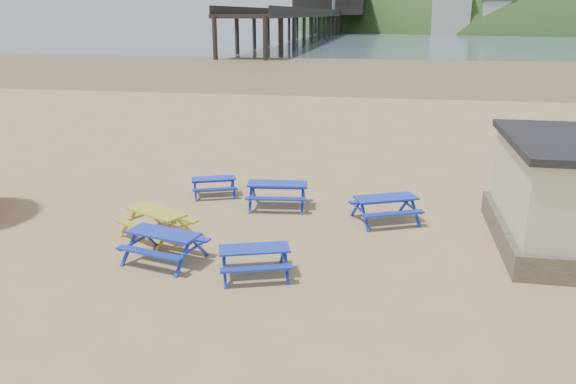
# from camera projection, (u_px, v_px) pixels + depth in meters

# --- Properties ---
(ground) EXTENTS (400.00, 400.00, 0.00)m
(ground) POSITION_uv_depth(u_px,v_px,m) (261.00, 238.00, 16.68)
(ground) COLOR tan
(ground) RESTS_ON ground
(wet_sand) EXTENTS (400.00, 400.00, 0.00)m
(wet_sand) POSITION_uv_depth(u_px,v_px,m) (362.00, 68.00, 68.23)
(wet_sand) COLOR brown
(wet_sand) RESTS_ON ground
(sea) EXTENTS (400.00, 400.00, 0.00)m
(sea) POSITION_uv_depth(u_px,v_px,m) (382.00, 35.00, 176.04)
(sea) COLOR #4C5F6D
(sea) RESTS_ON ground
(picnic_table_blue_a) EXTENTS (1.94, 1.77, 0.66)m
(picnic_table_blue_a) POSITION_uv_depth(u_px,v_px,m) (214.00, 187.00, 20.51)
(picnic_table_blue_a) COLOR #1F13AA
(picnic_table_blue_a) RESTS_ON ground
(picnic_table_blue_b) EXTENTS (2.20, 1.85, 0.85)m
(picnic_table_blue_b) POSITION_uv_depth(u_px,v_px,m) (277.00, 195.00, 19.27)
(picnic_table_blue_b) COLOR #1F13AA
(picnic_table_blue_b) RESTS_ON ground
(picnic_table_blue_c) EXTENTS (2.43, 2.24, 0.82)m
(picnic_table_blue_c) POSITION_uv_depth(u_px,v_px,m) (385.00, 209.00, 17.90)
(picnic_table_blue_c) COLOR #1F13AA
(picnic_table_blue_c) RESTS_ON ground
(picnic_table_blue_d) EXTENTS (2.28, 2.00, 0.82)m
(picnic_table_blue_d) POSITION_uv_depth(u_px,v_px,m) (164.00, 246.00, 15.04)
(picnic_table_blue_d) COLOR #1F13AA
(picnic_table_blue_d) RESTS_ON ground
(picnic_table_blue_e) EXTENTS (2.13, 1.92, 0.74)m
(picnic_table_blue_e) POSITION_uv_depth(u_px,v_px,m) (255.00, 261.00, 14.23)
(picnic_table_blue_e) COLOR #1F13AA
(picnic_table_blue_e) RESTS_ON ground
(picnic_table_yellow) EXTENTS (2.45, 2.29, 0.81)m
(picnic_table_yellow) POSITION_uv_depth(u_px,v_px,m) (157.00, 224.00, 16.67)
(picnic_table_yellow) COLOR #A9A31F
(picnic_table_yellow) RESTS_ON ground
(pier) EXTENTS (24.00, 220.00, 39.29)m
(pier) POSITION_uv_depth(u_px,v_px,m) (329.00, 17.00, 185.17)
(pier) COLOR black
(pier) RESTS_ON ground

